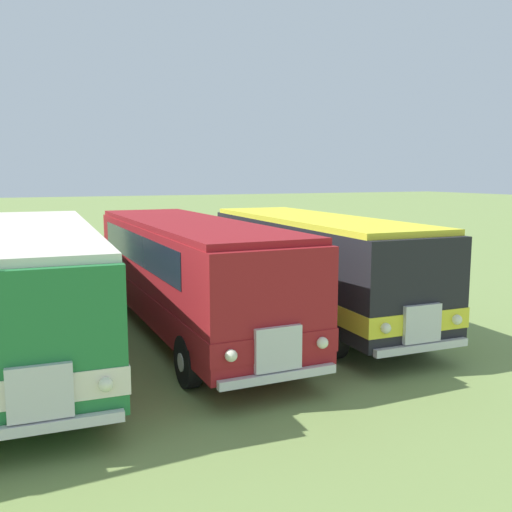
# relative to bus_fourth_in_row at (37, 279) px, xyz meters

# --- Properties ---
(bus_fourth_in_row) EXTENTS (3.13, 11.45, 2.99)m
(bus_fourth_in_row) POSITION_rel_bus_fourth_in_row_xyz_m (0.00, 0.00, 0.00)
(bus_fourth_in_row) COLOR #237538
(bus_fourth_in_row) RESTS_ON ground
(bus_fifth_in_row) EXTENTS (2.65, 10.53, 2.99)m
(bus_fifth_in_row) POSITION_rel_bus_fourth_in_row_xyz_m (3.65, 0.04, -0.00)
(bus_fifth_in_row) COLOR maroon
(bus_fifth_in_row) RESTS_ON ground
(bus_sixth_in_row) EXTENTS (2.86, 9.78, 2.99)m
(bus_sixth_in_row) POSITION_rel_bus_fourth_in_row_xyz_m (7.30, -0.06, -0.01)
(bus_sixth_in_row) COLOR black
(bus_sixth_in_row) RESTS_ON ground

